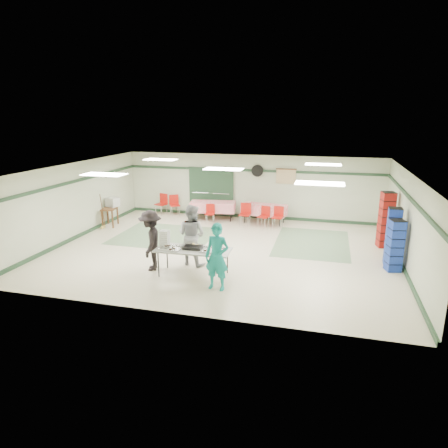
% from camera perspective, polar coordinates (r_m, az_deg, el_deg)
% --- Properties ---
extents(floor, '(11.00, 11.00, 0.00)m').
position_cam_1_polar(floor, '(13.23, -0.07, -3.72)').
color(floor, beige).
rests_on(floor, ground).
extents(ceiling, '(11.00, 11.00, 0.00)m').
position_cam_1_polar(ceiling, '(12.61, -0.07, 7.95)').
color(ceiling, white).
rests_on(ceiling, wall_back).
extents(wall_back, '(11.00, 0.00, 11.00)m').
position_cam_1_polar(wall_back, '(17.16, 3.79, 5.35)').
color(wall_back, beige).
rests_on(wall_back, floor).
extents(wall_front, '(11.00, 0.00, 11.00)m').
position_cam_1_polar(wall_front, '(8.76, -7.63, -4.67)').
color(wall_front, beige).
rests_on(wall_front, floor).
extents(wall_left, '(0.00, 9.00, 9.00)m').
position_cam_1_polar(wall_left, '(15.19, -20.60, 3.07)').
color(wall_left, beige).
rests_on(wall_left, floor).
extents(wall_right, '(0.00, 9.00, 9.00)m').
position_cam_1_polar(wall_right, '(12.66, 24.76, 0.32)').
color(wall_right, beige).
rests_on(wall_right, floor).
extents(trim_back, '(11.00, 0.06, 0.10)m').
position_cam_1_polar(trim_back, '(17.02, 3.81, 7.65)').
color(trim_back, '#213D27').
rests_on(trim_back, wall_back).
extents(baseboard_back, '(11.00, 0.06, 0.12)m').
position_cam_1_polar(baseboard_back, '(17.40, 3.69, 1.15)').
color(baseboard_back, '#213D27').
rests_on(baseboard_back, floor).
extents(trim_left, '(0.06, 9.00, 0.10)m').
position_cam_1_polar(trim_left, '(15.05, -20.75, 5.67)').
color(trim_left, '#213D27').
rests_on(trim_left, wall_back).
extents(baseboard_left, '(0.06, 9.00, 0.12)m').
position_cam_1_polar(baseboard_left, '(15.48, -20.06, -1.60)').
color(baseboard_left, '#213D27').
rests_on(baseboard_left, floor).
extents(trim_right, '(0.06, 9.00, 0.10)m').
position_cam_1_polar(trim_right, '(12.51, 24.98, 3.43)').
color(trim_right, '#213D27').
rests_on(trim_right, wall_back).
extents(baseboard_right, '(0.06, 9.00, 0.12)m').
position_cam_1_polar(baseboard_right, '(13.02, 23.99, -5.16)').
color(baseboard_right, '#213D27').
rests_on(baseboard_right, floor).
extents(green_patch_a, '(3.50, 3.00, 0.01)m').
position_cam_1_polar(green_patch_a, '(14.92, -8.40, -1.65)').
color(green_patch_a, gray).
rests_on(green_patch_a, floor).
extents(green_patch_b, '(2.50, 3.50, 0.01)m').
position_cam_1_polar(green_patch_b, '(14.27, 12.45, -2.65)').
color(green_patch_b, gray).
rests_on(green_patch_b, floor).
extents(double_door_left, '(0.90, 0.06, 2.10)m').
position_cam_1_polar(double_door_left, '(17.69, -3.30, 4.68)').
color(double_door_left, gray).
rests_on(double_door_left, floor).
extents(double_door_right, '(0.90, 0.06, 2.10)m').
position_cam_1_polar(double_door_right, '(17.43, -0.32, 4.54)').
color(double_door_right, gray).
rests_on(double_door_right, floor).
extents(door_frame, '(2.00, 0.03, 2.15)m').
position_cam_1_polar(door_frame, '(17.54, -1.85, 4.60)').
color(door_frame, '#213D27').
rests_on(door_frame, floor).
extents(wall_fan, '(0.50, 0.10, 0.50)m').
position_cam_1_polar(wall_fan, '(16.94, 4.79, 7.60)').
color(wall_fan, black).
rests_on(wall_fan, wall_back).
extents(scroll_banner, '(0.80, 0.02, 0.60)m').
position_cam_1_polar(scroll_banner, '(16.80, 8.84, 6.72)').
color(scroll_banner, '#D9C288').
rests_on(scroll_banner, wall_back).
extents(serving_table, '(2.10, 0.91, 0.76)m').
position_cam_1_polar(serving_table, '(11.02, -4.45, -3.79)').
color(serving_table, '#A3A39F').
rests_on(serving_table, floor).
extents(sheet_tray_right, '(0.64, 0.50, 0.02)m').
position_cam_1_polar(sheet_tray_right, '(10.82, -1.67, -3.83)').
color(sheet_tray_right, silver).
rests_on(sheet_tray_right, serving_table).
extents(sheet_tray_mid, '(0.56, 0.43, 0.02)m').
position_cam_1_polar(sheet_tray_mid, '(11.19, -4.61, -3.23)').
color(sheet_tray_mid, silver).
rests_on(sheet_tray_mid, serving_table).
extents(sheet_tray_left, '(0.58, 0.45, 0.02)m').
position_cam_1_polar(sheet_tray_left, '(11.08, -7.68, -3.50)').
color(sheet_tray_left, silver).
rests_on(sheet_tray_left, serving_table).
extents(baking_pan, '(0.52, 0.33, 0.08)m').
position_cam_1_polar(baking_pan, '(11.01, -4.49, -3.37)').
color(baking_pan, black).
rests_on(baking_pan, serving_table).
extents(foam_box_stack, '(0.25, 0.23, 0.45)m').
position_cam_1_polar(foam_box_stack, '(11.30, -8.47, -2.02)').
color(foam_box_stack, white).
rests_on(foam_box_stack, serving_table).
extents(volunteer_teal, '(0.68, 0.49, 1.74)m').
position_cam_1_polar(volunteer_teal, '(10.08, -1.01, -4.71)').
color(volunteer_teal, teal).
rests_on(volunteer_teal, floor).
extents(volunteer_grey, '(1.03, 0.89, 1.82)m').
position_cam_1_polar(volunteer_grey, '(11.78, -4.65, -1.57)').
color(volunteer_grey, '#96969B').
rests_on(volunteer_grey, floor).
extents(volunteer_dark, '(0.95, 1.27, 1.74)m').
position_cam_1_polar(volunteer_dark, '(11.55, -10.43, -2.32)').
color(volunteer_dark, black).
rests_on(volunteer_dark, floor).
extents(dining_table_a, '(1.88, 1.02, 0.77)m').
position_cam_1_polar(dining_table_a, '(16.45, 5.76, 2.09)').
color(dining_table_a, red).
rests_on(dining_table_a, floor).
extents(dining_table_b, '(1.98, 1.11, 0.77)m').
position_cam_1_polar(dining_table_b, '(16.92, -1.62, 2.54)').
color(dining_table_b, red).
rests_on(dining_table_b, floor).
extents(chair_a, '(0.50, 0.50, 0.83)m').
position_cam_1_polar(chair_a, '(15.89, 5.80, 1.39)').
color(chair_a, '#B7120E').
rests_on(chair_a, floor).
extents(chair_b, '(0.43, 0.43, 0.90)m').
position_cam_1_polar(chair_b, '(16.03, 3.06, 1.74)').
color(chair_b, '#B7120E').
rests_on(chair_b, floor).
extents(chair_c, '(0.44, 0.44, 0.85)m').
position_cam_1_polar(chair_c, '(15.83, 7.74, 1.31)').
color(chair_c, '#B7120E').
rests_on(chair_c, floor).
extents(chair_d, '(0.42, 0.42, 0.79)m').
position_cam_1_polar(chair_d, '(16.38, -1.99, 1.78)').
color(chair_d, '#B7120E').
rests_on(chair_d, floor).
extents(chair_loose_a, '(0.57, 0.57, 0.89)m').
position_cam_1_polar(chair_loose_a, '(17.84, -7.11, 3.03)').
color(chair_loose_a, '#B7120E').
rests_on(chair_loose_a, floor).
extents(chair_loose_b, '(0.55, 0.55, 0.93)m').
position_cam_1_polar(chair_loose_b, '(17.99, -8.81, 3.15)').
color(chair_loose_b, '#B7120E').
rests_on(chair_loose_b, floor).
extents(crate_stack_blue_a, '(0.47, 0.47, 1.50)m').
position_cam_1_polar(crate_stack_blue_a, '(12.26, 23.23, -2.88)').
color(crate_stack_blue_a, '#193C9A').
rests_on(crate_stack_blue_a, floor).
extents(crate_stack_red, '(0.49, 0.49, 1.89)m').
position_cam_1_polar(crate_stack_red, '(14.31, 22.13, 0.55)').
color(crate_stack_red, maroon).
rests_on(crate_stack_red, floor).
extents(crate_stack_blue_b, '(0.40, 0.40, 1.73)m').
position_cam_1_polar(crate_stack_blue_b, '(12.75, 22.96, -1.66)').
color(crate_stack_blue_b, '#193C9A').
rests_on(crate_stack_blue_b, floor).
extents(printer_table, '(0.66, 0.87, 0.74)m').
position_cam_1_polar(printer_table, '(16.54, -16.03, 1.83)').
color(printer_table, brown).
rests_on(printer_table, floor).
extents(office_printer, '(0.54, 0.50, 0.36)m').
position_cam_1_polar(office_printer, '(16.70, -15.65, 3.04)').
color(office_printer, '#ABAAA6').
rests_on(office_printer, printer_table).
extents(broom, '(0.05, 0.22, 1.36)m').
position_cam_1_polar(broom, '(16.25, -16.97, 1.83)').
color(broom, brown).
rests_on(broom, floor).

